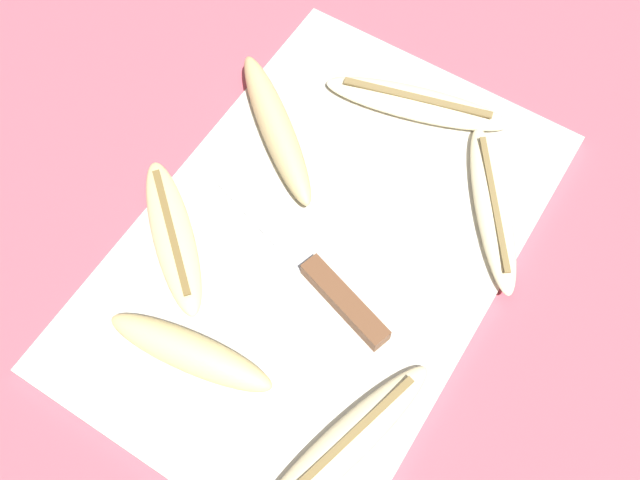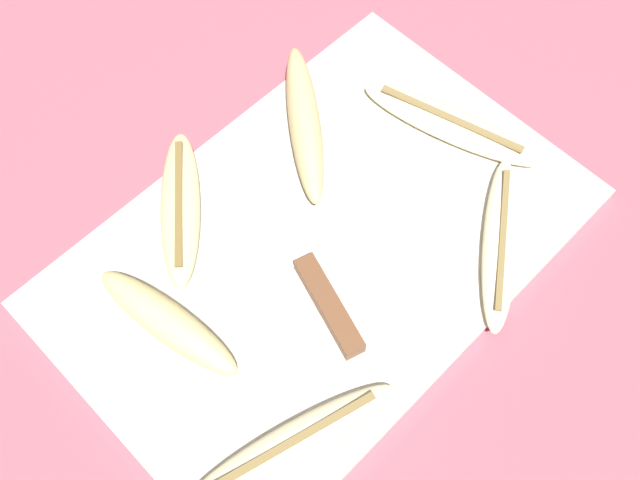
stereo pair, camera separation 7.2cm
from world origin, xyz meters
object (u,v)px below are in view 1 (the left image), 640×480
object	(u,v)px
banana_mellow_near	(173,236)
banana_cream_curved	(343,446)
banana_golden_short	(190,352)
banana_pale_long	(492,207)
banana_bright_far	(417,103)
knife	(329,286)
banana_spotted_left	(276,127)

from	to	relation	value
banana_mellow_near	banana_cream_curved	bearing A→B (deg)	-108.87
banana_golden_short	banana_cream_curved	size ratio (longest dim) A/B	0.80
banana_pale_long	banana_cream_curved	xyz separation A→B (m)	(-0.28, 0.00, 0.00)
banana_golden_short	banana_cream_curved	world-z (taller)	banana_golden_short
banana_bright_far	banana_mellow_near	distance (m)	0.29
banana_golden_short	banana_mellow_near	bearing A→B (deg)	44.91
banana_pale_long	banana_golden_short	bearing A→B (deg)	150.06
banana_pale_long	banana_mellow_near	xyz separation A→B (m)	(-0.19, 0.25, 0.00)
knife	banana_golden_short	size ratio (longest dim) A/B	1.40
banana_mellow_near	banana_bright_far	bearing A→B (deg)	-25.06
banana_spotted_left	banana_pale_long	distance (m)	0.23
banana_pale_long	banana_cream_curved	size ratio (longest dim) A/B	0.85
banana_golden_short	banana_spotted_left	bearing A→B (deg)	15.98
knife	banana_pale_long	xyz separation A→B (m)	(0.16, -0.09, 0.00)
banana_spotted_left	banana_golden_short	bearing A→B (deg)	-164.02
banana_pale_long	banana_cream_curved	distance (m)	0.28
banana_pale_long	banana_golden_short	xyz separation A→B (m)	(-0.28, 0.16, 0.01)
banana_pale_long	banana_mellow_near	bearing A→B (deg)	127.93
banana_spotted_left	banana_cream_curved	bearing A→B (deg)	-136.45
banana_bright_far	banana_golden_short	bearing A→B (deg)	173.97
banana_spotted_left	banana_mellow_near	distance (m)	0.16
banana_golden_short	banana_mellow_near	xyz separation A→B (m)	(0.09, 0.09, -0.01)
banana_mellow_near	banana_golden_short	bearing A→B (deg)	-135.09
knife	banana_golden_short	xyz separation A→B (m)	(-0.12, 0.07, 0.01)
banana_golden_short	banana_cream_curved	xyz separation A→B (m)	(0.00, -0.16, -0.01)
banana_bright_far	banana_cream_curved	world-z (taller)	banana_cream_curved
banana_pale_long	banana_cream_curved	world-z (taller)	banana_cream_curved
banana_golden_short	banana_bright_far	size ratio (longest dim) A/B	0.80
banana_spotted_left	banana_golden_short	xyz separation A→B (m)	(-0.24, -0.07, 0.00)
banana_golden_short	knife	bearing A→B (deg)	-29.34
banana_spotted_left	banana_golden_short	world-z (taller)	same
banana_spotted_left	banana_cream_curved	world-z (taller)	banana_spotted_left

